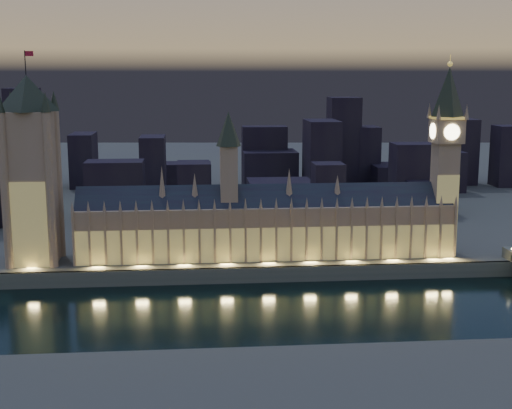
{
  "coord_description": "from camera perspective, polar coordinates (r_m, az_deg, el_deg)",
  "views": [
    {
      "loc": [
        -26.88,
        -308.5,
        106.23
      ],
      "look_at": [
        5.0,
        55.0,
        38.0
      ],
      "focal_mm": 50.0,
      "sensor_mm": 36.0,
      "label": 1
    }
  ],
  "objects": [
    {
      "name": "ground_plane",
      "position": [
        327.38,
        -0.03,
        -8.34
      ],
      "size": [
        2000.0,
        2000.0,
        0.0
      ],
      "primitive_type": "plane",
      "color": "black",
      "rests_on": "ground"
    },
    {
      "name": "embankment_wall",
      "position": [
        365.13,
        -0.59,
        -5.67
      ],
      "size": [
        2000.0,
        2.5,
        8.0
      ],
      "primitive_type": "cube",
      "color": "#4B5745",
      "rests_on": "ground"
    },
    {
      "name": "victoria_tower",
      "position": [
        382.24,
        -17.57,
        3.39
      ],
      "size": [
        31.68,
        31.68,
        108.53
      ],
      "color": "#9C8357",
      "rests_on": "north_bank"
    },
    {
      "name": "palace_of_westminster",
      "position": [
        380.59,
        0.72,
        -1.52
      ],
      "size": [
        202.0,
        21.26,
        78.0
      ],
      "color": "#9C8357",
      "rests_on": "north_bank"
    },
    {
      "name": "city_backdrop",
      "position": [
        563.47,
        1.01,
        2.96
      ],
      "size": [
        460.77,
        215.63,
        84.82
      ],
      "color": "black",
      "rests_on": "north_bank"
    },
    {
      "name": "elizabeth_tower",
      "position": [
        396.09,
        14.97,
        4.65
      ],
      "size": [
        18.0,
        18.0,
        107.15
      ],
      "color": "#9C8357",
      "rests_on": "north_bank"
    },
    {
      "name": "north_bank",
      "position": [
        835.22,
        -3.14,
        3.54
      ],
      "size": [
        2000.0,
        960.0,
        8.0
      ],
      "primitive_type": "cube",
      "color": "#44433E",
      "rests_on": "ground"
    }
  ]
}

